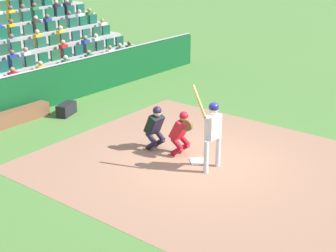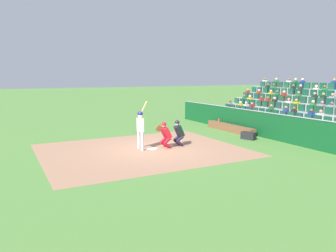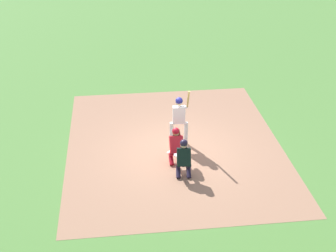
% 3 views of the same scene
% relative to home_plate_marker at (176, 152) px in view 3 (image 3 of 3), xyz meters
% --- Properties ---
extents(ground_plane, '(160.00, 160.00, 0.00)m').
position_rel_home_plate_marker_xyz_m(ground_plane, '(0.00, 0.00, -0.02)').
color(ground_plane, '#4D7E37').
extents(infield_dirt_patch, '(7.48, 9.03, 0.01)m').
position_rel_home_plate_marker_xyz_m(infield_dirt_patch, '(0.00, 0.50, -0.01)').
color(infield_dirt_patch, '#9C7055').
rests_on(infield_dirt_patch, ground_plane).
extents(home_plate_marker, '(0.62, 0.62, 0.02)m').
position_rel_home_plate_marker_xyz_m(home_plate_marker, '(0.00, 0.00, 0.00)').
color(home_plate_marker, white).
rests_on(home_plate_marker, infield_dirt_patch).
extents(batter_at_plate, '(0.63, 0.60, 2.22)m').
position_rel_home_plate_marker_xyz_m(batter_at_plate, '(0.17, 0.51, 1.10)').
color(batter_at_plate, silver).
rests_on(batter_at_plate, ground_plane).
extents(catcher_crouching, '(0.48, 0.72, 1.27)m').
position_rel_home_plate_marker_xyz_m(catcher_crouching, '(-0.06, -0.63, 0.69)').
color(catcher_crouching, '#B01221').
rests_on(catcher_crouching, ground_plane).
extents(home_plate_umpire, '(0.48, 0.49, 1.29)m').
position_rel_home_plate_marker_xyz_m(home_plate_umpire, '(0.08, -1.43, 0.68)').
color(home_plate_umpire, '#20192F').
rests_on(home_plate_umpire, ground_plane).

